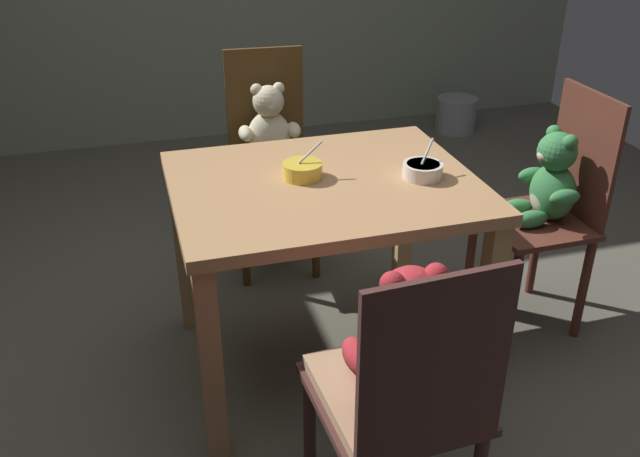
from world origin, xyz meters
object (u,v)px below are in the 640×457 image
at_px(teddy_chair_near_front, 403,371).
at_px(porridge_bowl_white_near_right, 423,170).
at_px(teddy_chair_far_center, 270,147).
at_px(dining_table, 324,211).
at_px(metal_pail, 456,114).
at_px(porridge_bowl_yellow_center, 302,170).
at_px(teddy_chair_near_right, 550,194).

distance_m(teddy_chair_near_front, porridge_bowl_white_near_right, 0.83).
bearing_deg(porridge_bowl_white_near_right, teddy_chair_far_center, 111.26).
bearing_deg(dining_table, metal_pail, 53.47).
distance_m(teddy_chair_far_center, metal_pail, 2.14).
xyz_separation_m(teddy_chair_near_front, teddy_chair_far_center, (0.02, 1.59, -0.02)).
bearing_deg(porridge_bowl_yellow_center, teddy_chair_far_center, 86.14).
xyz_separation_m(teddy_chair_far_center, metal_pail, (1.60, 1.35, -0.44)).
relative_size(teddy_chair_near_right, teddy_chair_far_center, 0.99).
distance_m(dining_table, teddy_chair_far_center, 0.80).
distance_m(teddy_chair_near_right, metal_pail, 2.28).
height_order(dining_table, teddy_chair_near_front, teddy_chair_near_front).
bearing_deg(teddy_chair_near_right, metal_pail, -108.60).
relative_size(teddy_chair_far_center, porridge_bowl_yellow_center, 6.76).
bearing_deg(teddy_chair_far_center, dining_table, 4.53).
distance_m(dining_table, teddy_chair_near_front, 0.80).
height_order(teddy_chair_near_front, teddy_chair_far_center, teddy_chair_far_center).
bearing_deg(teddy_chair_near_right, teddy_chair_far_center, -41.00).
bearing_deg(porridge_bowl_yellow_center, porridge_bowl_white_near_right, -15.87).
relative_size(teddy_chair_near_front, metal_pail, 3.38).
relative_size(porridge_bowl_white_near_right, metal_pail, 0.49).
xyz_separation_m(teddy_chair_near_right, porridge_bowl_yellow_center, (-0.96, 0.02, 0.21)).
height_order(dining_table, teddy_chair_far_center, teddy_chair_far_center).
distance_m(teddy_chair_near_front, porridge_bowl_yellow_center, 0.86).
bearing_deg(teddy_chair_near_front, dining_table, -5.51).
bearing_deg(dining_table, porridge_bowl_white_near_right, -11.51).
relative_size(teddy_chair_near_front, porridge_bowl_white_near_right, 6.92).
xyz_separation_m(dining_table, teddy_chair_far_center, (-0.01, 0.80, -0.07)).
relative_size(dining_table, teddy_chair_far_center, 1.05).
bearing_deg(metal_pail, teddy_chair_far_center, -139.84).
relative_size(dining_table, porridge_bowl_white_near_right, 7.45).
height_order(teddy_chair_near_front, porridge_bowl_white_near_right, teddy_chair_near_front).
distance_m(teddy_chair_near_right, porridge_bowl_white_near_right, 0.61).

